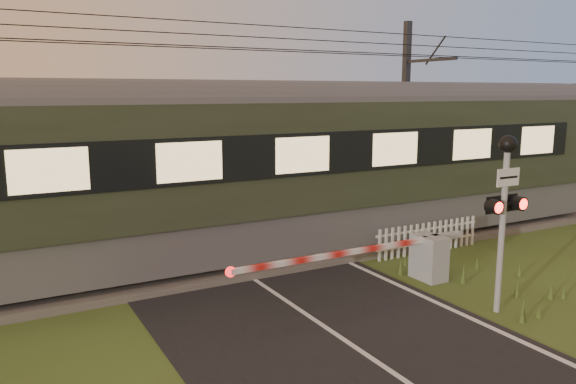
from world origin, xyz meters
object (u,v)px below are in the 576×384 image
boom_gate (420,256)px  picket_fence (428,237)px  crossing_signal (505,192)px  catenary_mast (406,117)px  train (561,145)px

boom_gate → picket_fence: boom_gate is taller
picket_fence → crossing_signal: bearing=-113.9°
boom_gate → catenary_mast: (4.39, 5.81, 2.95)m
boom_gate → crossing_signal: size_ratio=1.72×
train → catenary_mast: 6.07m
train → picket_fence: (-8.12, -1.89, -2.04)m
train → catenary_mast: bearing=158.1°
train → boom_gate: (-9.94, -3.58, -1.88)m
boom_gate → crossing_signal: (0.08, -2.22, 1.89)m
crossing_signal → picket_fence: bearing=66.1°
picket_fence → catenary_mast: size_ratio=0.53×
boom_gate → picket_fence: (1.81, 1.69, -0.16)m
train → catenary_mast: catenary_mast is taller
crossing_signal → catenary_mast: 9.18m
train → picket_fence: size_ratio=13.04×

